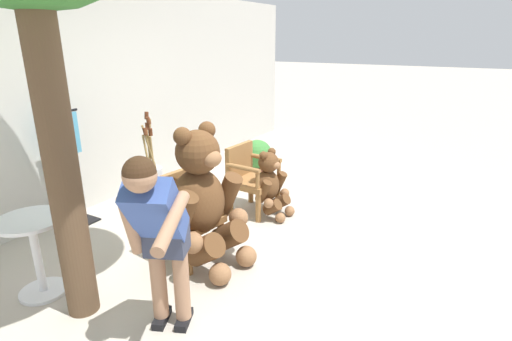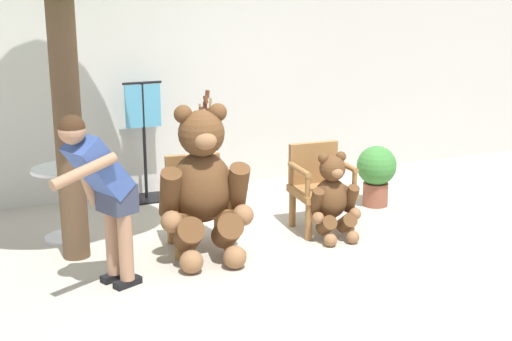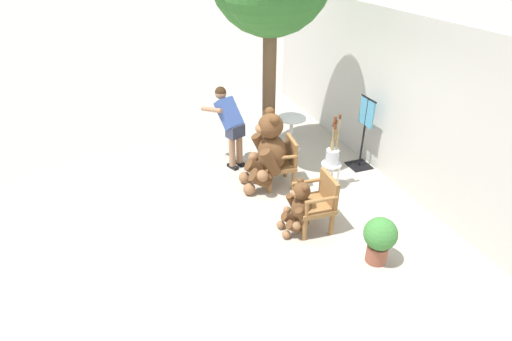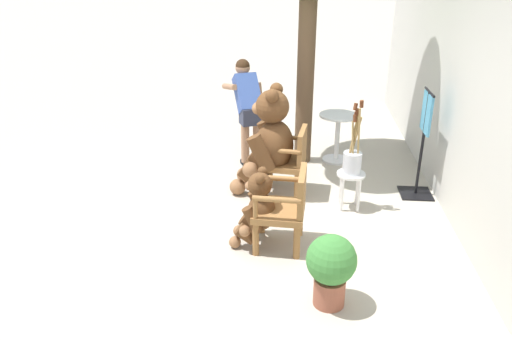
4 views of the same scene
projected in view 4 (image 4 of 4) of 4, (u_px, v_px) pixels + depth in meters
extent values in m
plane|color=#B2A899|center=(250.00, 214.00, 5.97)|extent=(60.00, 60.00, 0.00)
cube|color=beige|center=(478.00, 105.00, 5.21)|extent=(10.00, 0.16, 2.80)
cube|color=olive|center=(283.00, 163.00, 6.37)|extent=(0.62, 0.58, 0.07)
cylinder|color=olive|center=(270.00, 170.00, 6.70)|extent=(0.07, 0.07, 0.37)
cylinder|color=olive|center=(264.00, 184.00, 6.29)|extent=(0.07, 0.07, 0.37)
cylinder|color=olive|center=(301.00, 173.00, 6.62)|extent=(0.07, 0.07, 0.37)
cylinder|color=olive|center=(297.00, 187.00, 6.21)|extent=(0.07, 0.07, 0.37)
cube|color=olive|center=(302.00, 146.00, 6.23)|extent=(0.52, 0.12, 0.42)
cylinder|color=olive|center=(287.00, 137.00, 6.49)|extent=(0.11, 0.48, 0.06)
cylinder|color=olive|center=(271.00, 144.00, 6.57)|extent=(0.05, 0.05, 0.22)
cylinder|color=olive|center=(281.00, 151.00, 6.04)|extent=(0.11, 0.48, 0.06)
cylinder|color=olive|center=(264.00, 158.00, 6.13)|extent=(0.05, 0.05, 0.22)
cube|color=olive|center=(279.00, 211.00, 5.18)|extent=(0.59, 0.55, 0.07)
cylinder|color=olive|center=(262.00, 217.00, 5.50)|extent=(0.07, 0.07, 0.37)
cylinder|color=olive|center=(256.00, 239.00, 5.09)|extent=(0.07, 0.07, 0.37)
cylinder|color=olive|center=(300.00, 220.00, 5.45)|extent=(0.07, 0.07, 0.37)
cylinder|color=olive|center=(297.00, 242.00, 5.03)|extent=(0.07, 0.07, 0.37)
cube|color=olive|center=(302.00, 191.00, 5.05)|extent=(0.52, 0.09, 0.42)
cylinder|color=olive|center=(282.00, 179.00, 5.30)|extent=(0.09, 0.48, 0.06)
cylinder|color=olive|center=(262.00, 187.00, 5.38)|extent=(0.05, 0.05, 0.22)
cylinder|color=olive|center=(277.00, 200.00, 4.85)|extent=(0.09, 0.48, 0.06)
cylinder|color=olive|center=(255.00, 208.00, 4.92)|extent=(0.05, 0.05, 0.22)
ellipsoid|color=brown|center=(274.00, 145.00, 6.29)|extent=(0.62, 0.55, 0.66)
sphere|color=brown|center=(272.00, 107.00, 6.09)|extent=(0.42, 0.42, 0.42)
ellipsoid|color=#8C603D|center=(258.00, 108.00, 6.14)|extent=(0.21, 0.18, 0.15)
sphere|color=black|center=(258.00, 107.00, 6.13)|extent=(0.06, 0.06, 0.06)
sphere|color=brown|center=(276.00, 89.00, 6.15)|extent=(0.16, 0.16, 0.16)
sphere|color=brown|center=(272.00, 96.00, 5.87)|extent=(0.16, 0.16, 0.16)
cylinder|color=brown|center=(270.00, 137.00, 6.58)|extent=(0.23, 0.38, 0.50)
sphere|color=#8C603D|center=(261.00, 151.00, 6.71)|extent=(0.20, 0.20, 0.20)
cylinder|color=brown|center=(261.00, 154.00, 6.03)|extent=(0.23, 0.38, 0.50)
sphere|color=#8C603D|center=(250.00, 170.00, 6.13)|extent=(0.20, 0.20, 0.20)
cylinder|color=brown|center=(258.00, 165.00, 6.63)|extent=(0.29, 0.43, 0.39)
sphere|color=#8C603D|center=(244.00, 175.00, 6.75)|extent=(0.21, 0.21, 0.21)
cylinder|color=brown|center=(253.00, 175.00, 6.32)|extent=(0.29, 0.43, 0.39)
sphere|color=#8C603D|center=(238.00, 187.00, 6.41)|extent=(0.21, 0.21, 0.21)
ellipsoid|color=brown|center=(262.00, 212.00, 5.20)|extent=(0.37, 0.32, 0.40)
sphere|color=brown|center=(260.00, 185.00, 5.08)|extent=(0.25, 0.25, 0.25)
ellipsoid|color=#8C603D|center=(249.00, 186.00, 5.10)|extent=(0.13, 0.10, 0.09)
sphere|color=black|center=(249.00, 185.00, 5.10)|extent=(0.04, 0.04, 0.04)
sphere|color=brown|center=(262.00, 171.00, 5.12)|extent=(0.10, 0.10, 0.10)
sphere|color=brown|center=(260.00, 179.00, 4.95)|extent=(0.10, 0.10, 0.10)
cylinder|color=brown|center=(258.00, 203.00, 5.38)|extent=(0.13, 0.23, 0.30)
sphere|color=#8C603D|center=(251.00, 213.00, 5.45)|extent=(0.12, 0.12, 0.12)
cylinder|color=brown|center=(253.00, 220.00, 5.04)|extent=(0.13, 0.23, 0.30)
sphere|color=#8C603D|center=(245.00, 231.00, 5.10)|extent=(0.12, 0.12, 0.12)
cylinder|color=brown|center=(250.00, 224.00, 5.40)|extent=(0.16, 0.26, 0.24)
sphere|color=#8C603D|center=(239.00, 231.00, 5.47)|extent=(0.13, 0.13, 0.13)
cylinder|color=brown|center=(246.00, 234.00, 5.21)|extent=(0.16, 0.26, 0.24)
sphere|color=#8C603D|center=(235.00, 242.00, 5.26)|extent=(0.13, 0.13, 0.13)
cube|color=black|center=(257.00, 162.00, 7.36)|extent=(0.26, 0.18, 0.06)
cylinder|color=#A37556|center=(257.00, 134.00, 7.19)|extent=(0.12, 0.12, 0.82)
cube|color=black|center=(245.00, 163.00, 7.31)|extent=(0.26, 0.18, 0.06)
cylinder|color=#A37556|center=(245.00, 135.00, 7.13)|extent=(0.12, 0.12, 0.82)
cube|color=#33384C|center=(251.00, 116.00, 7.05)|extent=(0.32, 0.36, 0.24)
cube|color=#385199|center=(247.00, 93.00, 7.07)|extent=(0.57, 0.49, 0.55)
sphere|color=#A37556|center=(243.00, 68.00, 7.13)|extent=(0.21, 0.21, 0.21)
sphere|color=#382314|center=(243.00, 66.00, 7.12)|extent=(0.21, 0.21, 0.21)
cylinder|color=#A37556|center=(230.00, 87.00, 7.21)|extent=(0.55, 0.31, 0.20)
cylinder|color=#A37556|center=(260.00, 100.00, 7.18)|extent=(0.25, 0.17, 0.50)
cylinder|color=white|center=(351.00, 174.00, 5.94)|extent=(0.34, 0.34, 0.03)
cylinder|color=white|center=(359.00, 195.00, 5.93)|extent=(0.04, 0.04, 0.43)
cylinder|color=white|center=(357.00, 188.00, 6.11)|extent=(0.04, 0.04, 0.43)
cylinder|color=white|center=(342.00, 195.00, 5.95)|extent=(0.04, 0.04, 0.43)
cylinder|color=white|center=(341.00, 188.00, 6.13)|extent=(0.04, 0.04, 0.43)
cylinder|color=silver|center=(352.00, 163.00, 5.88)|extent=(0.22, 0.22, 0.26)
cylinder|color=#997A47|center=(353.00, 142.00, 5.84)|extent=(0.03, 0.11, 0.58)
cylinder|color=#592D19|center=(356.00, 115.00, 5.71)|extent=(0.04, 0.06, 0.09)
cylinder|color=#997A47|center=(353.00, 139.00, 5.77)|extent=(0.13, 0.12, 0.69)
cylinder|color=#592D19|center=(355.00, 107.00, 5.62)|extent=(0.06, 0.05, 0.09)
cylinder|color=#997A47|center=(353.00, 145.00, 5.78)|extent=(0.08, 0.06, 0.56)
cylinder|color=#592D19|center=(355.00, 118.00, 5.65)|extent=(0.05, 0.05, 0.09)
cylinder|color=#997A47|center=(359.00, 138.00, 5.72)|extent=(0.09, 0.06, 0.74)
cylinder|color=#592D19|center=(362.00, 104.00, 5.56)|extent=(0.05, 0.05, 0.09)
cylinder|color=#997A47|center=(355.00, 142.00, 5.79)|extent=(0.10, 0.12, 0.63)
cylinder|color=#592D19|center=(357.00, 112.00, 5.64)|extent=(0.05, 0.06, 0.09)
cylinder|color=silver|center=(339.00, 115.00, 7.21)|extent=(0.56, 0.56, 0.03)
cylinder|color=silver|center=(337.00, 139.00, 7.36)|extent=(0.07, 0.07, 0.69)
cylinder|color=silver|center=(336.00, 160.00, 7.49)|extent=(0.40, 0.40, 0.03)
cylinder|color=brown|center=(306.00, 69.00, 6.96)|extent=(0.24, 0.24, 2.76)
cylinder|color=brown|center=(329.00, 291.00, 4.39)|extent=(0.28, 0.28, 0.26)
sphere|color=#3D7F38|center=(331.00, 260.00, 4.26)|extent=(0.44, 0.44, 0.44)
cube|color=black|center=(415.00, 193.00, 6.45)|extent=(0.40, 0.40, 0.02)
cylinder|color=black|center=(422.00, 145.00, 6.18)|extent=(0.04, 0.04, 1.35)
cylinder|color=black|center=(430.00, 92.00, 5.91)|extent=(0.44, 0.03, 0.03)
cube|color=#4C99BF|center=(427.00, 113.00, 6.01)|extent=(0.40, 0.03, 0.48)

